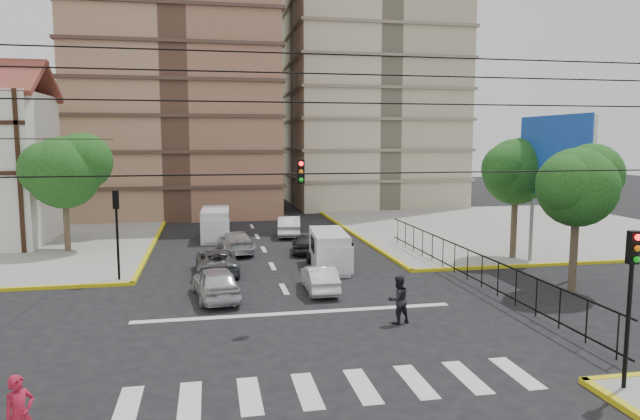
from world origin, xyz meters
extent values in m
plane|color=black|center=(0.00, 0.00, 0.00)|extent=(160.00, 160.00, 0.00)
cube|color=gray|center=(20.00, 20.00, 0.07)|extent=(26.00, 26.00, 0.15)
cube|color=silver|center=(0.00, -6.00, 0.01)|extent=(12.00, 2.40, 0.01)
cube|color=silver|center=(0.00, 1.20, 0.01)|extent=(13.00, 0.40, 0.01)
cylinder|color=slate|center=(14.50, 4.00, 2.15)|extent=(0.20, 0.20, 4.00)
cylinder|color=slate|center=(14.50, 8.00, 2.15)|extent=(0.20, 0.20, 4.00)
cube|color=silver|center=(14.50, 6.00, 6.15)|extent=(0.25, 6.00, 4.00)
cube|color=blue|center=(14.30, 6.00, 6.15)|extent=(0.08, 6.20, 4.20)
cylinder|color=#473828|center=(13.00, 2.00, 2.10)|extent=(0.36, 0.36, 4.20)
sphere|color=#144716|center=(13.00, 2.00, 4.84)|extent=(3.60, 3.60, 3.60)
sphere|color=#144716|center=(13.90, 2.30, 5.38)|extent=(2.88, 2.88, 2.88)
sphere|color=#144716|center=(12.28, 1.70, 5.03)|extent=(2.70, 2.70, 2.70)
cylinder|color=#473828|center=(14.00, 9.00, 2.24)|extent=(0.36, 0.36, 4.48)
sphere|color=#144716|center=(14.00, 9.00, 5.16)|extent=(3.80, 3.80, 3.80)
sphere|color=#144716|center=(14.95, 9.30, 5.73)|extent=(3.04, 3.04, 3.04)
sphere|color=#144716|center=(13.24, 8.70, 5.35)|extent=(2.85, 2.85, 2.85)
cylinder|color=#473828|center=(-12.00, 16.00, 2.10)|extent=(0.36, 0.36, 4.20)
sphere|color=#144716|center=(-12.00, 16.00, 5.00)|extent=(4.40, 4.40, 4.40)
sphere|color=#144716|center=(-10.90, 16.30, 5.67)|extent=(3.52, 3.52, 3.52)
sphere|color=#144716|center=(-12.88, 15.70, 5.22)|extent=(3.30, 3.30, 3.30)
cylinder|color=black|center=(7.80, -7.80, 1.90)|extent=(0.12, 0.12, 3.50)
cube|color=black|center=(7.80, -7.80, 4.10)|extent=(0.28, 0.22, 0.90)
sphere|color=#FF0C0C|center=(7.80, -7.80, 4.40)|extent=(0.17, 0.17, 0.17)
cylinder|color=black|center=(-7.80, 7.80, 1.90)|extent=(0.12, 0.12, 3.50)
cube|color=black|center=(-7.80, 7.80, 4.10)|extent=(0.28, 0.22, 0.90)
sphere|color=#FF0C0C|center=(-7.80, 7.80, 4.40)|extent=(0.17, 0.17, 0.17)
cube|color=black|center=(0.00, 0.00, 5.80)|extent=(0.28, 0.22, 0.90)
cylinder|color=black|center=(0.00, -9.00, 6.25)|extent=(18.00, 0.03, 0.03)
cube|color=silver|center=(2.97, 8.87, 1.02)|extent=(2.16, 4.58, 2.04)
cube|color=silver|center=(2.97, 7.10, 0.89)|extent=(1.77, 1.21, 1.42)
cube|color=black|center=(2.97, 6.79, 1.37)|extent=(1.64, 0.25, 0.80)
cylinder|color=black|center=(2.13, 7.45, 0.31)|extent=(0.25, 0.62, 0.62)
cylinder|color=black|center=(3.82, 7.45, 0.31)|extent=(0.25, 0.62, 0.62)
cylinder|color=black|center=(2.13, 10.29, 0.31)|extent=(0.25, 0.62, 0.62)
cylinder|color=black|center=(3.82, 10.29, 0.31)|extent=(0.25, 0.62, 0.62)
cube|color=silver|center=(-2.96, 19.41, 1.08)|extent=(2.07, 4.77, 2.16)
cube|color=silver|center=(-2.96, 17.53, 0.94)|extent=(1.83, 1.20, 1.50)
cube|color=black|center=(-2.96, 17.20, 1.46)|extent=(1.74, 0.17, 0.85)
cylinder|color=black|center=(-3.85, 17.90, 0.33)|extent=(0.25, 0.66, 0.66)
cylinder|color=black|center=(-2.07, 17.90, 0.33)|extent=(0.25, 0.66, 0.66)
cylinder|color=black|center=(-3.85, 20.91, 0.33)|extent=(0.25, 0.66, 0.66)
cylinder|color=black|center=(-2.07, 20.91, 0.33)|extent=(0.25, 0.66, 0.66)
imported|color=silver|center=(-3.16, 3.94, 0.74)|extent=(2.32, 4.52, 1.47)
imported|color=white|center=(1.56, 4.28, 0.62)|extent=(1.36, 3.76, 1.23)
imported|color=slate|center=(-3.05, 8.93, 0.65)|extent=(2.27, 4.71, 1.29)
imported|color=silver|center=(-1.81, 14.23, 0.68)|extent=(2.32, 4.81, 1.35)
imported|color=#28272A|center=(2.35, 13.39, 0.61)|extent=(1.94, 3.77, 1.23)
imported|color=white|center=(2.33, 19.82, 0.74)|extent=(2.20, 4.69, 1.49)
imported|color=#B41B37|center=(-7.50, -8.26, 1.05)|extent=(0.77, 0.77, 1.80)
imported|color=black|center=(3.62, -0.81, 0.93)|extent=(1.06, 0.93, 1.85)
camera|label=1|loc=(-3.36, -20.97, 6.97)|focal=32.00mm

